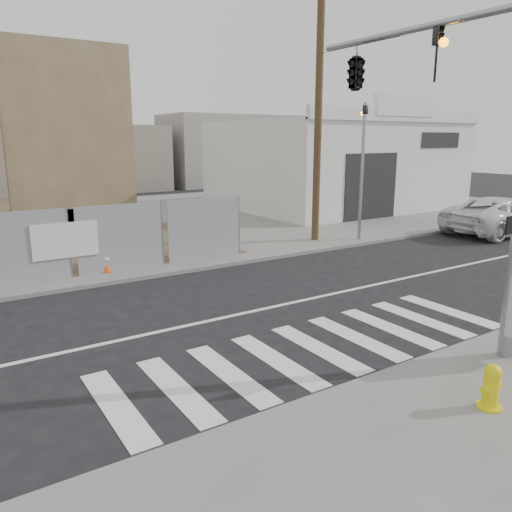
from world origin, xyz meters
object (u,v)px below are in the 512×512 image
auto_shop (334,164)px  suv (502,215)px  signal_pole (404,100)px  fire_hydrant (491,386)px  traffic_cone_d (106,262)px

auto_shop → suv: bearing=-87.4°
auto_shop → suv: auto_shop is taller
signal_pole → suv: (11.98, 4.65, -3.99)m
suv → signal_pole: bearing=113.5°
auto_shop → suv: (0.48, -10.36, -1.75)m
fire_hydrant → suv: bearing=36.7°
suv → traffic_cone_d: (-16.36, 2.47, -0.36)m
suv → fire_hydrant: bearing=123.2°
signal_pole → traffic_cone_d: bearing=121.6°
fire_hydrant → suv: suv is taller
traffic_cone_d → auto_shop: bearing=26.4°
fire_hydrant → traffic_cone_d: fire_hydrant is taller
suv → traffic_cone_d: size_ratio=8.86×
auto_shop → suv: size_ratio=2.12×
signal_pole → auto_shop: signal_pole is taller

